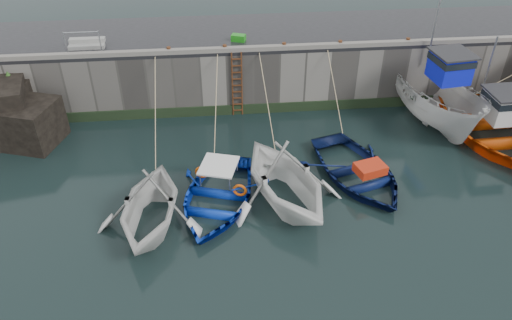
{
  "coord_description": "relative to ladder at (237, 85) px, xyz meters",
  "views": [
    {
      "loc": [
        -3.15,
        -11.01,
        12.18
      ],
      "look_at": [
        -1.65,
        4.36,
        1.2
      ],
      "focal_mm": 35.0,
      "sensor_mm": 36.0,
      "label": 1
    }
  ],
  "objects": [
    {
      "name": "ground",
      "position": [
        2.0,
        -9.91,
        -1.59
      ],
      "size": [
        120.0,
        120.0,
        0.0
      ],
      "primitive_type": "plane",
      "color": "black",
      "rests_on": "ground"
    },
    {
      "name": "quay_back",
      "position": [
        2.0,
        2.59,
        -0.09
      ],
      "size": [
        30.0,
        5.0,
        3.0
      ],
      "primitive_type": "cube",
      "color": "slate",
      "rests_on": "ground"
    },
    {
      "name": "road_back",
      "position": [
        2.0,
        2.59,
        1.49
      ],
      "size": [
        30.0,
        5.0,
        0.16
      ],
      "primitive_type": "cube",
      "color": "black",
      "rests_on": "quay_back"
    },
    {
      "name": "kerb_back",
      "position": [
        2.0,
        0.24,
        1.67
      ],
      "size": [
        30.0,
        0.3,
        0.2
      ],
      "primitive_type": "cube",
      "color": "slate",
      "rests_on": "road_back"
    },
    {
      "name": "algae_back",
      "position": [
        2.0,
        0.05,
        -1.34
      ],
      "size": [
        30.0,
        0.08,
        0.5
      ],
      "primitive_type": "cube",
      "color": "black",
      "rests_on": "ground"
    },
    {
      "name": "ladder",
      "position": [
        0.0,
        0.0,
        0.0
      ],
      "size": [
        0.51,
        0.08,
        3.2
      ],
      "color": "#3F1E0F",
      "rests_on": "ground"
    },
    {
      "name": "boat_near_white",
      "position": [
        -3.55,
        -7.46,
        -1.59
      ],
      "size": [
        4.58,
        5.13,
        2.45
      ],
      "primitive_type": "imported",
      "rotation": [
        0.0,
        0.0,
        -0.13
      ],
      "color": "silver",
      "rests_on": "ground"
    },
    {
      "name": "boat_near_white_rope",
      "position": [
        -3.55,
        -2.44,
        -1.59
      ],
      "size": [
        0.04,
        5.68,
        3.1
      ],
      "primitive_type": null,
      "color": "tan",
      "rests_on": "ground"
    },
    {
      "name": "boat_near_blue",
      "position": [
        -1.22,
        -6.46,
        -1.59
      ],
      "size": [
        5.03,
        6.02,
        1.07
      ],
      "primitive_type": "imported",
      "rotation": [
        0.0,
        0.0,
        -0.29
      ],
      "color": "#0C30B5",
      "rests_on": "ground"
    },
    {
      "name": "boat_near_blue_rope",
      "position": [
        -1.22,
        -1.94,
        -1.59
      ],
      "size": [
        0.04,
        4.81,
        3.1
      ],
      "primitive_type": null,
      "color": "tan",
      "rests_on": "ground"
    },
    {
      "name": "boat_near_blacktrim",
      "position": [
        1.3,
        -6.64,
        -1.59
      ],
      "size": [
        6.08,
        6.51,
        2.78
      ],
      "primitive_type": "imported",
      "rotation": [
        0.0,
        0.0,
        0.34
      ],
      "color": "white",
      "rests_on": "ground"
    },
    {
      "name": "boat_near_blacktrim_rope",
      "position": [
        1.3,
        -2.03,
        -1.59
      ],
      "size": [
        0.04,
        4.96,
        3.1
      ],
      "primitive_type": null,
      "color": "tan",
      "rests_on": "ground"
    },
    {
      "name": "boat_near_navy",
      "position": [
        4.41,
        -5.45,
        -1.59
      ],
      "size": [
        5.12,
        6.15,
        1.1
      ],
      "primitive_type": "imported",
      "rotation": [
        0.0,
        0.0,
        0.28
      ],
      "color": "#0B1644",
      "rests_on": "ground"
    },
    {
      "name": "boat_near_navy_rope",
      "position": [
        4.41,
        -1.43,
        -1.59
      ],
      "size": [
        0.04,
        3.99,
        3.1
      ],
      "primitive_type": null,
      "color": "tan",
      "rests_on": "ground"
    },
    {
      "name": "boat_far_white",
      "position": [
        9.09,
        -1.33,
        -0.46
      ],
      "size": [
        3.47,
        7.25,
        5.7
      ],
      "rotation": [
        0.0,
        0.0,
        0.12
      ],
      "color": "silver",
      "rests_on": "ground"
    },
    {
      "name": "boat_far_orange",
      "position": [
        11.14,
        -2.87,
        -1.1
      ],
      "size": [
        5.47,
        7.5,
        4.52
      ],
      "rotation": [
        0.0,
        0.0,
        0.03
      ],
      "color": "#E44E0C",
      "rests_on": "ground"
    },
    {
      "name": "fish_crate",
      "position": [
        0.19,
        1.43,
        1.72
      ],
      "size": [
        0.73,
        0.57,
        0.3
      ],
      "primitive_type": "cube",
      "rotation": [
        0.0,
        0.0,
        -0.34
      ],
      "color": "#1E8C19",
      "rests_on": "road_back"
    },
    {
      "name": "railing",
      "position": [
        -6.75,
        1.33,
        1.77
      ],
      "size": [
        1.6,
        1.05,
        1.0
      ],
      "color": "#A5A8AD",
      "rests_on": "road_back"
    },
    {
      "name": "bollard_a",
      "position": [
        -3.0,
        0.34,
        1.71
      ],
      "size": [
        0.18,
        0.18,
        0.28
      ],
      "primitive_type": "cylinder",
      "color": "#3F1E0F",
      "rests_on": "road_back"
    },
    {
      "name": "bollard_b",
      "position": [
        -0.5,
        0.34,
        1.71
      ],
      "size": [
        0.18,
        0.18,
        0.28
      ],
      "primitive_type": "cylinder",
      "color": "#3F1E0F",
      "rests_on": "road_back"
    },
    {
      "name": "bollard_c",
      "position": [
        2.2,
        0.34,
        1.71
      ],
      "size": [
        0.18,
        0.18,
        0.28
      ],
      "primitive_type": "cylinder",
      "color": "#3F1E0F",
      "rests_on": "road_back"
    },
    {
      "name": "bollard_d",
      "position": [
        4.8,
        0.34,
        1.71
      ],
      "size": [
        0.18,
        0.18,
        0.28
      ],
      "primitive_type": "cylinder",
      "color": "#3F1E0F",
      "rests_on": "road_back"
    },
    {
      "name": "bollard_e",
      "position": [
        8.0,
        0.34,
        1.71
      ],
      "size": [
        0.18,
        0.18,
        0.28
      ],
      "primitive_type": "cylinder",
      "color": "#3F1E0F",
      "rests_on": "road_back"
    }
  ]
}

